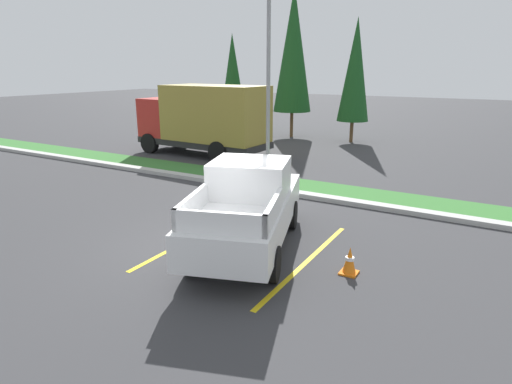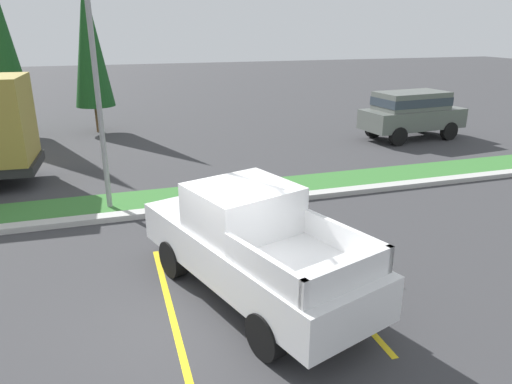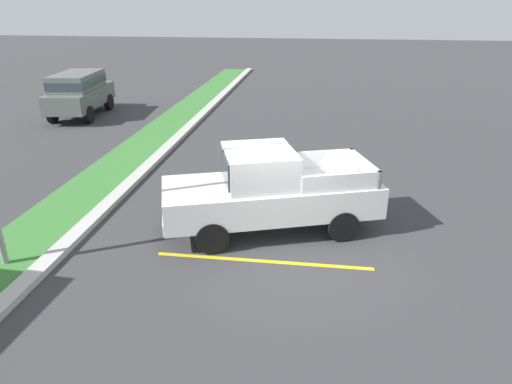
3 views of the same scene
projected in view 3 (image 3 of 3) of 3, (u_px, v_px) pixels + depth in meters
ground_plane at (283, 246)px, 10.71m from camera, size 120.00×120.00×0.00m
parking_line_near at (263, 261)px, 10.08m from camera, size 0.12×4.80×0.01m
parking_line_far at (276, 203)px, 12.90m from camera, size 0.12×4.80×0.01m
curb_strip at (82, 229)px, 11.31m from camera, size 56.00×0.40×0.15m
grass_median at (41, 228)px, 11.46m from camera, size 56.00×1.80×0.06m
pickup_truck_main at (269, 191)px, 11.08m from camera, size 3.45×5.55×2.10m
suv_distant at (79, 91)px, 21.99m from camera, size 4.76×2.30×2.10m
traffic_cone at (283, 181)px, 13.70m from camera, size 0.36×0.36×0.60m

